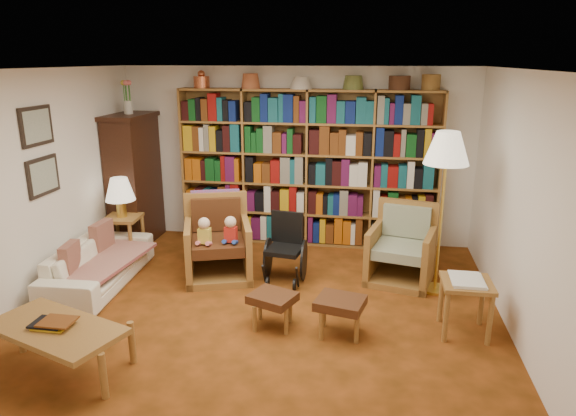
% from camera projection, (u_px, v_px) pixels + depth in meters
% --- Properties ---
extents(floor, '(5.00, 5.00, 0.00)m').
position_uv_depth(floor, '(259.00, 317.00, 5.35)').
color(floor, '#924416').
rests_on(floor, ground).
extents(ceiling, '(5.00, 5.00, 0.00)m').
position_uv_depth(ceiling, '(255.00, 69.00, 4.65)').
color(ceiling, white).
rests_on(ceiling, wall_back).
extents(wall_back, '(5.00, 0.00, 5.00)m').
position_uv_depth(wall_back, '(295.00, 156.00, 7.37)').
color(wall_back, white).
rests_on(wall_back, floor).
extents(wall_front, '(5.00, 0.00, 5.00)m').
position_uv_depth(wall_front, '(149.00, 331.00, 2.63)').
color(wall_front, white).
rests_on(wall_front, floor).
extents(wall_left, '(0.00, 5.00, 5.00)m').
position_uv_depth(wall_left, '(25.00, 192.00, 5.39)').
color(wall_left, white).
rests_on(wall_left, floor).
extents(wall_right, '(0.00, 5.00, 5.00)m').
position_uv_depth(wall_right, '(528.00, 214.00, 4.61)').
color(wall_right, white).
rests_on(wall_right, floor).
extents(bookshelf, '(3.60, 0.30, 2.42)m').
position_uv_depth(bookshelf, '(308.00, 164.00, 7.20)').
color(bookshelf, olive).
rests_on(bookshelf, floor).
extents(curio_cabinet, '(0.50, 0.95, 2.40)m').
position_uv_depth(curio_cabinet, '(134.00, 178.00, 7.33)').
color(curio_cabinet, '#34170E').
rests_on(curio_cabinet, floor).
extents(framed_pictures, '(0.03, 0.52, 0.97)m').
position_uv_depth(framed_pictures, '(40.00, 151.00, 5.57)').
color(framed_pictures, black).
rests_on(framed_pictures, wall_left).
extents(sofa, '(1.79, 0.78, 0.51)m').
position_uv_depth(sofa, '(99.00, 264.00, 6.08)').
color(sofa, white).
rests_on(sofa, floor).
extents(sofa_throw, '(0.81, 1.38, 0.04)m').
position_uv_depth(sofa_throw, '(103.00, 261.00, 6.06)').
color(sofa_throw, beige).
rests_on(sofa_throw, sofa).
extents(cushion_left, '(0.13, 0.38, 0.37)m').
position_uv_depth(cushion_left, '(102.00, 238.00, 6.38)').
color(cushion_left, maroon).
rests_on(cushion_left, sofa).
extents(cushion_right, '(0.16, 0.36, 0.34)m').
position_uv_depth(cushion_right, '(70.00, 259.00, 5.71)').
color(cushion_right, maroon).
rests_on(cushion_right, sofa).
extents(side_table_lamp, '(0.48, 0.48, 0.58)m').
position_uv_depth(side_table_lamp, '(123.00, 226.00, 6.85)').
color(side_table_lamp, olive).
rests_on(side_table_lamp, floor).
extents(table_lamp, '(0.39, 0.39, 0.53)m').
position_uv_depth(table_lamp, '(120.00, 191.00, 6.71)').
color(table_lamp, gold).
rests_on(table_lamp, side_table_lamp).
extents(armchair_leather, '(1.04, 1.04, 1.00)m').
position_uv_depth(armchair_leather, '(220.00, 242.00, 6.35)').
color(armchair_leather, olive).
rests_on(armchair_leather, floor).
extents(armchair_sage, '(0.91, 0.93, 0.92)m').
position_uv_depth(armchair_sage, '(400.00, 250.00, 6.24)').
color(armchair_sage, olive).
rests_on(armchair_sage, floor).
extents(wheelchair, '(0.47, 0.66, 0.82)m').
position_uv_depth(wheelchair, '(286.00, 250.00, 6.20)').
color(wheelchair, black).
rests_on(wheelchair, floor).
extents(floor_lamp, '(0.49, 0.49, 1.85)m').
position_uv_depth(floor_lamp, '(447.00, 155.00, 5.53)').
color(floor_lamp, gold).
rests_on(floor_lamp, floor).
extents(side_table_papers, '(0.47, 0.47, 0.58)m').
position_uv_depth(side_table_papers, '(466.00, 290.00, 4.93)').
color(side_table_papers, olive).
rests_on(side_table_papers, floor).
extents(footstool_a, '(0.52, 0.49, 0.36)m').
position_uv_depth(footstool_a, '(273.00, 300.00, 5.09)').
color(footstool_a, '#4B2814').
rests_on(footstool_a, floor).
extents(footstool_b, '(0.52, 0.47, 0.38)m').
position_uv_depth(footstool_b, '(340.00, 305.00, 4.94)').
color(footstool_b, '#4B2814').
rests_on(footstool_b, floor).
extents(coffee_table, '(1.31, 0.95, 0.50)m').
position_uv_depth(coffee_table, '(56.00, 332.00, 4.29)').
color(coffee_table, olive).
rests_on(coffee_table, floor).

